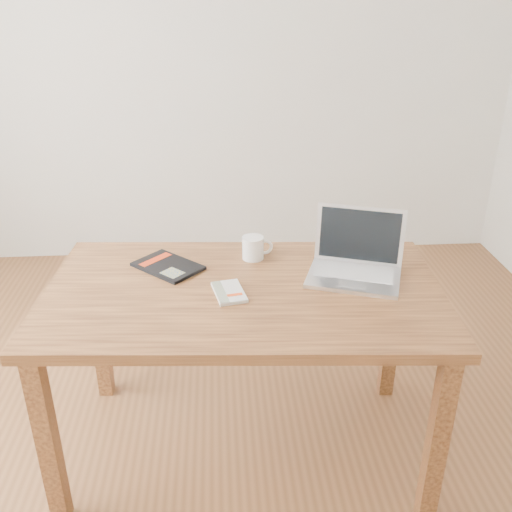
{
  "coord_description": "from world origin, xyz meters",
  "views": [
    {
      "loc": [
        0.06,
        -1.75,
        1.75
      ],
      "look_at": [
        0.19,
        0.12,
        0.85
      ],
      "focal_mm": 40.0,
      "sensor_mm": 36.0,
      "label": 1
    }
  ],
  "objects": [
    {
      "name": "room",
      "position": [
        -0.07,
        0.0,
        1.36
      ],
      "size": [
        4.04,
        4.04,
        2.7
      ],
      "color": "brown",
      "rests_on": "ground"
    },
    {
      "name": "laptop",
      "position": [
        0.57,
        0.15,
        0.8
      ],
      "size": [
        0.41,
        0.37,
        0.24
      ],
      "rotation": [
        0.0,
        0.0,
        -0.34
      ],
      "color": "silver",
      "rests_on": "desk"
    },
    {
      "name": "black_guidebook",
      "position": [
        -0.15,
        0.25,
        0.76
      ],
      "size": [
        0.3,
        0.3,
        0.01
      ],
      "rotation": [
        0.0,
        0.0,
        0.81
      ],
      "color": "black",
      "rests_on": "desk"
    },
    {
      "name": "coffee_mug",
      "position": [
        0.19,
        0.31,
        0.8
      ],
      "size": [
        0.12,
        0.09,
        0.09
      ],
      "rotation": [
        0.0,
        0.0,
        0.09
      ],
      "color": "white",
      "rests_on": "desk"
    },
    {
      "name": "desk",
      "position": [
        0.14,
        0.06,
        0.66
      ],
      "size": [
        1.49,
        0.92,
        0.75
      ],
      "rotation": [
        0.0,
        0.0,
        -0.07
      ],
      "color": "brown",
      "rests_on": "ground"
    },
    {
      "name": "white_guidebook",
      "position": [
        0.09,
        0.03,
        0.76
      ],
      "size": [
        0.13,
        0.18,
        0.01
      ],
      "rotation": [
        0.0,
        0.0,
        0.2
      ],
      "color": "beige",
      "rests_on": "desk"
    }
  ]
}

